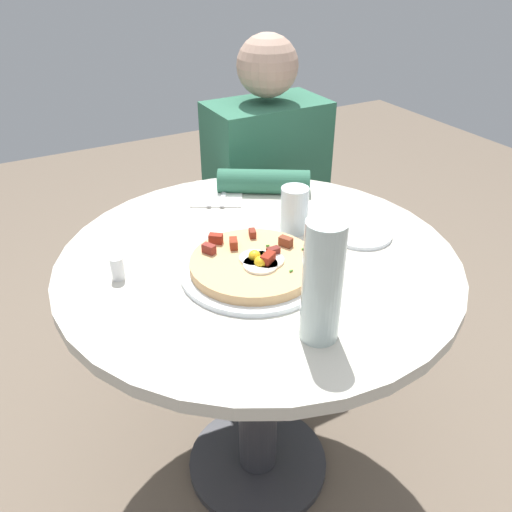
{
  "coord_description": "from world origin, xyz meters",
  "views": [
    {
      "loc": [
        0.5,
        0.9,
        1.39
      ],
      "look_at": [
        0.02,
        0.03,
        0.77
      ],
      "focal_mm": 36.93,
      "sensor_mm": 36.0,
      "label": 1
    }
  ],
  "objects_px": {
    "person_seated": "(266,222)",
    "knife": "(224,192)",
    "pizza_plate": "(254,270)",
    "bread_plate": "(361,234)",
    "salt_shaker": "(117,268)",
    "water_bottle": "(322,282)",
    "fork": "(211,192)",
    "breakfast_pizza": "(254,263)",
    "dining_table": "(258,316)",
    "water_glass": "(294,210)"
  },
  "relations": [
    {
      "from": "bread_plate",
      "to": "salt_shaker",
      "type": "distance_m",
      "value": 0.58
    },
    {
      "from": "bread_plate",
      "to": "fork",
      "type": "xyz_separation_m",
      "value": [
        0.22,
        -0.39,
        0.0
      ]
    },
    {
      "from": "bread_plate",
      "to": "dining_table",
      "type": "bearing_deg",
      "value": -8.86
    },
    {
      "from": "water_glass",
      "to": "water_bottle",
      "type": "distance_m",
      "value": 0.41
    },
    {
      "from": "water_glass",
      "to": "salt_shaker",
      "type": "relative_size",
      "value": 2.21
    },
    {
      "from": "dining_table",
      "to": "water_glass",
      "type": "relative_size",
      "value": 8.05
    },
    {
      "from": "person_seated",
      "to": "knife",
      "type": "height_order",
      "value": "person_seated"
    },
    {
      "from": "fork",
      "to": "water_glass",
      "type": "xyz_separation_m",
      "value": [
        -0.09,
        0.29,
        0.05
      ]
    },
    {
      "from": "person_seated",
      "to": "pizza_plate",
      "type": "height_order",
      "value": "person_seated"
    },
    {
      "from": "dining_table",
      "to": "pizza_plate",
      "type": "xyz_separation_m",
      "value": [
        0.05,
        0.06,
        0.19
      ]
    },
    {
      "from": "pizza_plate",
      "to": "bread_plate",
      "type": "height_order",
      "value": "pizza_plate"
    },
    {
      "from": "dining_table",
      "to": "salt_shaker",
      "type": "height_order",
      "value": "salt_shaker"
    },
    {
      "from": "person_seated",
      "to": "knife",
      "type": "distance_m",
      "value": 0.41
    },
    {
      "from": "person_seated",
      "to": "breakfast_pizza",
      "type": "distance_m",
      "value": 0.75
    },
    {
      "from": "knife",
      "to": "water_bottle",
      "type": "bearing_deg",
      "value": 19.32
    },
    {
      "from": "breakfast_pizza",
      "to": "salt_shaker",
      "type": "xyz_separation_m",
      "value": [
        0.27,
        -0.12,
        0.0
      ]
    },
    {
      "from": "dining_table",
      "to": "bread_plate",
      "type": "relative_size",
      "value": 6.08
    },
    {
      "from": "knife",
      "to": "water_glass",
      "type": "distance_m",
      "value": 0.28
    },
    {
      "from": "water_bottle",
      "to": "dining_table",
      "type": "bearing_deg",
      "value": -97.58
    },
    {
      "from": "knife",
      "to": "dining_table",
      "type": "bearing_deg",
      "value": 17.04
    },
    {
      "from": "water_bottle",
      "to": "salt_shaker",
      "type": "relative_size",
      "value": 4.57
    },
    {
      "from": "bread_plate",
      "to": "water_glass",
      "type": "height_order",
      "value": "water_glass"
    },
    {
      "from": "breakfast_pizza",
      "to": "fork",
      "type": "xyz_separation_m",
      "value": [
        -0.09,
        -0.41,
        -0.02
      ]
    },
    {
      "from": "person_seated",
      "to": "water_glass",
      "type": "height_order",
      "value": "person_seated"
    },
    {
      "from": "fork",
      "to": "salt_shaker",
      "type": "bearing_deg",
      "value": -20.92
    },
    {
      "from": "salt_shaker",
      "to": "water_bottle",
      "type": "bearing_deg",
      "value": 126.74
    },
    {
      "from": "person_seated",
      "to": "knife",
      "type": "xyz_separation_m",
      "value": [
        0.25,
        0.2,
        0.25
      ]
    },
    {
      "from": "bread_plate",
      "to": "salt_shaker",
      "type": "relative_size",
      "value": 2.92
    },
    {
      "from": "salt_shaker",
      "to": "pizza_plate",
      "type": "bearing_deg",
      "value": 155.52
    },
    {
      "from": "dining_table",
      "to": "person_seated",
      "type": "bearing_deg",
      "value": -121.41
    },
    {
      "from": "person_seated",
      "to": "water_glass",
      "type": "bearing_deg",
      "value": 67.97
    },
    {
      "from": "pizza_plate",
      "to": "breakfast_pizza",
      "type": "xyz_separation_m",
      "value": [
        -0.0,
        -0.0,
        0.02
      ]
    },
    {
      "from": "fork",
      "to": "salt_shaker",
      "type": "distance_m",
      "value": 0.46
    },
    {
      "from": "knife",
      "to": "salt_shaker",
      "type": "xyz_separation_m",
      "value": [
        0.38,
        0.27,
        0.02
      ]
    },
    {
      "from": "person_seated",
      "to": "water_glass",
      "type": "distance_m",
      "value": 0.59
    },
    {
      "from": "dining_table",
      "to": "water_glass",
      "type": "xyz_separation_m",
      "value": [
        -0.13,
        -0.06,
        0.24
      ]
    },
    {
      "from": "pizza_plate",
      "to": "salt_shaker",
      "type": "height_order",
      "value": "salt_shaker"
    },
    {
      "from": "breakfast_pizza",
      "to": "water_bottle",
      "type": "bearing_deg",
      "value": 91.01
    },
    {
      "from": "person_seated",
      "to": "water_bottle",
      "type": "height_order",
      "value": "person_seated"
    },
    {
      "from": "dining_table",
      "to": "salt_shaker",
      "type": "bearing_deg",
      "value": -10.93
    },
    {
      "from": "dining_table",
      "to": "knife",
      "type": "height_order",
      "value": "knife"
    },
    {
      "from": "dining_table",
      "to": "pizza_plate",
      "type": "bearing_deg",
      "value": 53.19
    },
    {
      "from": "salt_shaker",
      "to": "bread_plate",
      "type": "bearing_deg",
      "value": 170.02
    },
    {
      "from": "fork",
      "to": "salt_shaker",
      "type": "relative_size",
      "value": 3.47
    },
    {
      "from": "breakfast_pizza",
      "to": "knife",
      "type": "xyz_separation_m",
      "value": [
        -0.12,
        -0.39,
        -0.02
      ]
    },
    {
      "from": "dining_table",
      "to": "breakfast_pizza",
      "type": "bearing_deg",
      "value": 53.71
    },
    {
      "from": "bread_plate",
      "to": "person_seated",
      "type": "bearing_deg",
      "value": -96.05
    },
    {
      "from": "water_bottle",
      "to": "fork",
      "type": "bearing_deg",
      "value": -97.18
    },
    {
      "from": "person_seated",
      "to": "bread_plate",
      "type": "relative_size",
      "value": 7.5
    },
    {
      "from": "water_glass",
      "to": "water_bottle",
      "type": "bearing_deg",
      "value": 64.29
    }
  ]
}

